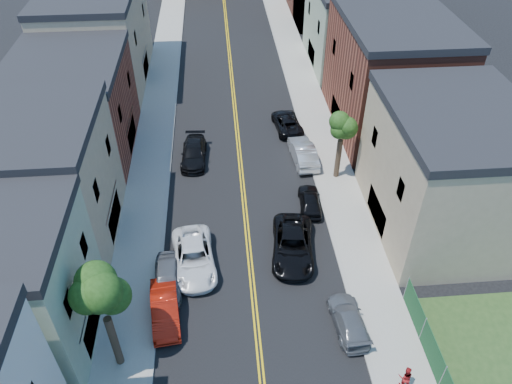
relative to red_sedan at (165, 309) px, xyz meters
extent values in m
cube|color=gray|center=(-2.40, 23.03, -0.69)|extent=(3.20, 100.00, 0.15)
cube|color=gray|center=(13.40, 23.03, -0.69)|extent=(3.20, 100.00, 0.15)
cube|color=gray|center=(-0.65, 23.03, -0.69)|extent=(0.30, 100.00, 0.15)
cube|color=gray|center=(11.65, 23.03, -0.69)|extent=(0.30, 100.00, 0.15)
cube|color=#998466|center=(-8.50, 8.03, 3.74)|extent=(9.00, 10.00, 9.00)
cube|color=brown|center=(-8.50, 19.03, 3.24)|extent=(9.00, 12.00, 8.00)
cube|color=#998466|center=(-8.50, 33.03, 3.99)|extent=(9.00, 16.00, 9.50)
cube|color=#998466|center=(19.50, 7.03, 3.74)|extent=(9.00, 12.00, 9.00)
cube|color=brown|center=(19.50, 21.03, 4.24)|extent=(9.00, 14.00, 10.00)
cube|color=gray|center=(19.50, 35.03, 3.49)|extent=(9.00, 12.00, 8.50)
cylinder|color=#362A1B|center=(-2.40, -2.97, 1.37)|extent=(0.44, 0.44, 3.96)
sphere|color=#1A360E|center=(-2.40, -2.97, 5.69)|extent=(5.20, 5.20, 5.20)
sphere|color=#1A360E|center=(-1.88, -3.36, 6.73)|extent=(3.90, 3.90, 3.90)
sphere|color=#1A360E|center=(-2.92, -2.45, 5.17)|extent=(3.64, 3.64, 3.64)
cylinder|color=#362A1B|center=(13.40, 13.03, 1.15)|extent=(0.44, 0.44, 3.52)
sphere|color=#1A360E|center=(13.40, 13.03, 4.89)|extent=(4.40, 4.40, 4.40)
sphere|color=#1A360E|center=(13.84, 12.70, 5.77)|extent=(3.30, 3.30, 3.30)
sphere|color=#1A360E|center=(12.96, 13.47, 4.45)|extent=(3.08, 3.08, 3.08)
imported|color=#B21B0B|center=(0.00, 0.00, 0.00)|extent=(2.11, 4.76, 1.52)
imported|color=white|center=(1.70, 4.06, 0.05)|extent=(3.29, 6.11, 1.63)
imported|color=#585A5F|center=(0.00, 2.39, -0.01)|extent=(1.94, 4.48, 1.51)
imported|color=black|center=(1.51, 16.49, -0.02)|extent=(2.36, 5.23, 1.49)
imported|color=#595B60|center=(11.00, -1.63, -0.12)|extent=(2.04, 4.49, 1.27)
imported|color=black|center=(10.55, 9.42, -0.08)|extent=(1.88, 4.09, 1.36)
imported|color=#ABAEB3|center=(11.00, 15.62, 0.08)|extent=(2.17, 5.25, 1.69)
imported|color=black|center=(10.30, 20.97, -0.07)|extent=(2.82, 5.19, 1.38)
imported|color=black|center=(8.50, 4.63, 0.08)|extent=(3.55, 6.36, 1.68)
imported|color=maroon|center=(13.12, -5.69, 0.17)|extent=(0.90, 0.78, 1.57)
camera|label=1|loc=(3.99, -18.79, 24.42)|focal=34.25mm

